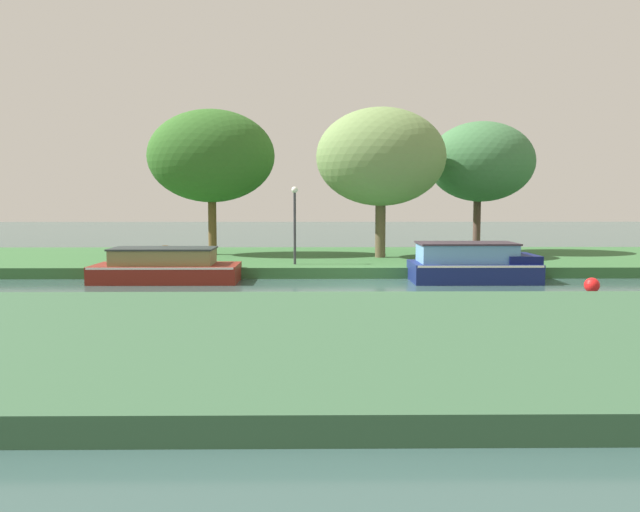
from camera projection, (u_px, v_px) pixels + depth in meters
ground_plane at (371, 286)px, 21.50m from camera, size 120.00×120.00×0.00m
riverbank_far at (357, 260)px, 28.45m from camera, size 72.00×10.00×0.40m
riverbank_near at (412, 339)px, 12.51m from camera, size 72.00×10.00×0.40m
maroon_barge at (166, 267)px, 22.57m from camera, size 4.99×2.08×1.19m
navy_narrowboat at (473, 264)px, 22.68m from camera, size 4.29×2.26×1.37m
willow_tree_left at (211, 156)px, 28.51m from camera, size 5.58×3.68×6.37m
willow_tree_centre at (381, 157)px, 27.28m from camera, size 5.45×4.21×6.29m
willow_tree_right at (481, 162)px, 29.67m from camera, size 4.84×4.17×5.98m
lamp_post at (295, 216)px, 24.59m from camera, size 0.24×0.24×2.94m
mooring_post_near at (165, 256)px, 23.71m from camera, size 0.20×0.20×0.79m
channel_buoy at (592, 285)px, 20.02m from camera, size 0.47×0.47×0.47m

